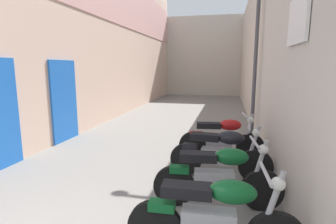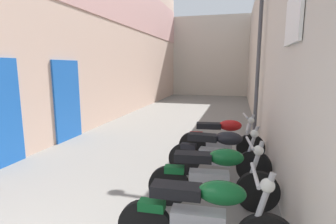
{
  "view_description": "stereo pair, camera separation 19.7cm",
  "coord_description": "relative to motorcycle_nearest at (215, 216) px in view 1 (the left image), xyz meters",
  "views": [
    {
      "loc": [
        1.75,
        -0.7,
        2.02
      ],
      "look_at": [
        0.49,
        4.88,
        1.03
      ],
      "focal_mm": 27.98,
      "sensor_mm": 36.0,
      "label": 1
    },
    {
      "loc": [
        1.95,
        -0.65,
        2.02
      ],
      "look_at": [
        0.49,
        4.88,
        1.03
      ],
      "focal_mm": 27.98,
      "sensor_mm": 36.0,
      "label": 2
    }
  ],
  "objects": [
    {
      "name": "motorcycle_nearest",
      "position": [
        0.0,
        0.0,
        0.0
      ],
      "size": [
        1.85,
        0.58,
        1.04
      ],
      "color": "black",
      "rests_on": "ground"
    },
    {
      "name": "building_right",
      "position": [
        1.14,
        7.26,
        2.17
      ],
      "size": [
        0.45,
        18.18,
        5.33
      ],
      "color": "beige",
      "rests_on": "ground"
    },
    {
      "name": "motorcycle_second",
      "position": [
        -0.0,
        1.06,
        0.0
      ],
      "size": [
        1.85,
        0.58,
        1.04
      ],
      "color": "black",
      "rests_on": "ground"
    },
    {
      "name": "building_far_end",
      "position": [
        -1.67,
        17.36,
        2.26
      ],
      "size": [
        8.23,
        2.0,
        5.52
      ],
      "primitive_type": "cube",
      "color": "beige",
      "rests_on": "ground"
    },
    {
      "name": "motorcycle_third",
      "position": [
        -0.0,
        2.11,
        0.0
      ],
      "size": [
        1.85,
        0.58,
        1.04
      ],
      "color": "black",
      "rests_on": "ground"
    },
    {
      "name": "ground_plane",
      "position": [
        -1.67,
        5.26,
        -0.5
      ],
      "size": [
        34.18,
        34.18,
        0.0
      ],
      "primitive_type": "plane",
      "color": "slate"
    },
    {
      "name": "street_lamp",
      "position": [
        0.7,
        5.01,
        2.26
      ],
      "size": [
        0.79,
        0.18,
        4.72
      ],
      "color": "#47474C",
      "rests_on": "ground"
    },
    {
      "name": "building_left",
      "position": [
        -4.48,
        7.21,
        2.83
      ],
      "size": [
        0.45,
        18.18,
        6.62
      ],
      "color": "beige",
      "rests_on": "ground"
    },
    {
      "name": "motorcycle_fourth",
      "position": [
        -0.0,
        3.14,
        0.0
      ],
      "size": [
        1.85,
        0.58,
        1.04
      ],
      "color": "black",
      "rests_on": "ground"
    }
  ]
}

